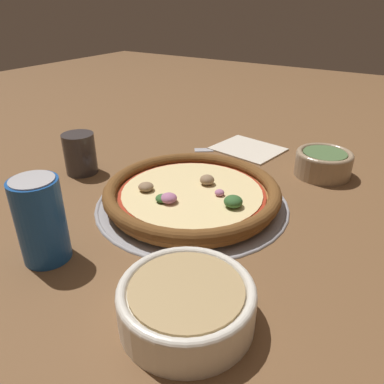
{
  "coord_description": "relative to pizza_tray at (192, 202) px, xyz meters",
  "views": [
    {
      "loc": [
        0.32,
        -0.49,
        0.33
      ],
      "look_at": [
        0.0,
        0.0,
        0.02
      ],
      "focal_mm": 35.0,
      "sensor_mm": 36.0,
      "label": 1
    }
  ],
  "objects": [
    {
      "name": "drinking_cup",
      "position": [
        -0.27,
        -0.01,
        0.04
      ],
      "size": [
        0.07,
        0.07,
        0.08
      ],
      "color": "#383333",
      "rests_on": "ground_plane"
    },
    {
      "name": "napkin",
      "position": [
        -0.03,
        0.3,
        0.0
      ],
      "size": [
        0.17,
        0.15,
        0.01
      ],
      "rotation": [
        0.0,
        0.0,
        -0.16
      ],
      "color": "beige",
      "rests_on": "ground_plane"
    },
    {
      "name": "ground_plane",
      "position": [
        0.0,
        0.0,
        -0.0
      ],
      "size": [
        3.0,
        3.0,
        0.0
      ],
      "primitive_type": "plane",
      "color": "brown"
    },
    {
      "name": "bowl_near",
      "position": [
        0.14,
        -0.23,
        0.02
      ],
      "size": [
        0.16,
        0.16,
        0.05
      ],
      "color": "silver",
      "rests_on": "ground_plane"
    },
    {
      "name": "beverage_can",
      "position": [
        -0.09,
        -0.24,
        0.06
      ],
      "size": [
        0.07,
        0.07,
        0.12
      ],
      "color": "#194C99",
      "rests_on": "ground_plane"
    },
    {
      "name": "fork",
      "position": [
        -0.07,
        0.27,
        -0.0
      ],
      "size": [
        0.15,
        0.11,
        0.0
      ],
      "rotation": [
        0.0,
        0.0,
        10.04
      ],
      "color": "#B7B7BC",
      "rests_on": "ground_plane"
    },
    {
      "name": "pizza",
      "position": [
        0.0,
        -0.0,
        0.02
      ],
      "size": [
        0.31,
        0.31,
        0.04
      ],
      "color": "#A86B33",
      "rests_on": "pizza_tray"
    },
    {
      "name": "bowl_far",
      "position": [
        0.16,
        0.25,
        0.03
      ],
      "size": [
        0.11,
        0.11,
        0.05
      ],
      "color": "#9E8466",
      "rests_on": "ground_plane"
    },
    {
      "name": "pizza_tray",
      "position": [
        0.0,
        0.0,
        0.0
      ],
      "size": [
        0.34,
        0.34,
        0.01
      ],
      "color": "#9E9EA3",
      "rests_on": "ground_plane"
    }
  ]
}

